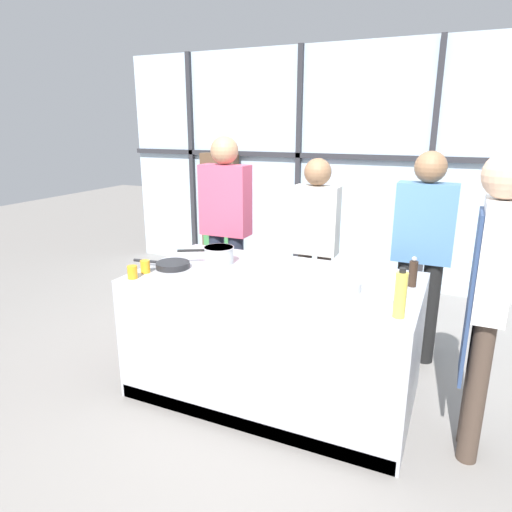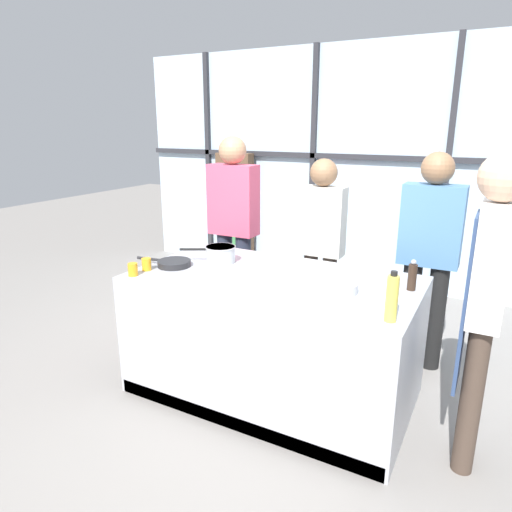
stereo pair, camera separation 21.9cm
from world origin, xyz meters
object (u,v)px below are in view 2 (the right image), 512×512
at_px(spectator_center_left, 321,240).
at_px(oil_bottle, 392,298).
at_px(juice_glass_near, 133,269).
at_px(juice_glass_far, 146,264).
at_px(spectator_center_right, 429,250).
at_px(pepper_grinder, 412,276).
at_px(white_plate, 353,270).
at_px(saucepan, 220,254).
at_px(chef, 486,292).
at_px(spectator_far_left, 234,221).
at_px(frying_pan, 173,263).
at_px(mixing_bowl, 338,287).

xyz_separation_m(spectator_center_left, oil_bottle, (0.88, -1.28, 0.07)).
relative_size(juice_glass_near, juice_glass_far, 1.00).
xyz_separation_m(spectator_center_right, pepper_grinder, (0.01, -0.74, 0.00)).
relative_size(spectator_center_right, pepper_grinder, 8.50).
bearing_deg(spectator_center_left, juice_glass_near, 57.28).
bearing_deg(spectator_center_left, pepper_grinder, 140.30).
bearing_deg(spectator_center_left, spectator_center_right, -180.00).
relative_size(white_plate, juice_glass_far, 2.83).
distance_m(spectator_center_right, oil_bottle, 1.28).
xyz_separation_m(saucepan, juice_glass_far, (-0.36, -0.42, -0.02)).
xyz_separation_m(chef, juice_glass_far, (-2.19, -0.17, -0.12)).
bearing_deg(spectator_far_left, frying_pan, 96.01).
bearing_deg(white_plate, chef, -31.54).
bearing_deg(juice_glass_near, oil_bottle, 2.59).
relative_size(frying_pan, oil_bottle, 1.58).
distance_m(spectator_center_left, white_plate, 0.68).
xyz_separation_m(spectator_far_left, spectator_center_left, (0.88, -0.00, -0.08)).
relative_size(spectator_far_left, juice_glass_far, 20.11).
bearing_deg(frying_pan, oil_bottle, -8.04).
relative_size(chef, spectator_center_left, 1.09).
distance_m(frying_pan, mixing_bowl, 1.26).
distance_m(saucepan, pepper_grinder, 1.40).
relative_size(frying_pan, mixing_bowl, 1.85).
distance_m(white_plate, juice_glass_far, 1.49).
distance_m(spectator_center_right, mixing_bowl, 1.07).
bearing_deg(pepper_grinder, spectator_center_left, 140.30).
xyz_separation_m(spectator_center_right, mixing_bowl, (-0.39, -1.00, -0.05)).
distance_m(saucepan, oil_bottle, 1.47).
xyz_separation_m(frying_pan, oil_bottle, (1.64, -0.23, 0.11)).
bearing_deg(pepper_grinder, saucepan, -177.25).
xyz_separation_m(oil_bottle, juice_glass_far, (-1.75, 0.06, -0.09)).
height_order(spectator_center_left, white_plate, spectator_center_left).
bearing_deg(spectator_center_right, pepper_grinder, 90.59).
distance_m(spectator_center_right, saucepan, 1.61).
xyz_separation_m(pepper_grinder, juice_glass_near, (-1.76, -0.63, -0.05)).
bearing_deg(mixing_bowl, pepper_grinder, 33.48).
bearing_deg(spectator_center_right, juice_glass_near, 37.85).
relative_size(mixing_bowl, juice_glass_near, 2.66).
height_order(spectator_center_right, saucepan, spectator_center_right).
bearing_deg(oil_bottle, spectator_center_left, 124.30).
bearing_deg(saucepan, juice_glass_near, -122.90).
bearing_deg(juice_glass_near, chef, 8.02).
bearing_deg(chef, frying_pan, 89.91).
bearing_deg(saucepan, spectator_center_right, 29.97).
bearing_deg(white_plate, pepper_grinder, -25.70).
relative_size(frying_pan, pepper_grinder, 2.19).
relative_size(spectator_center_left, mixing_bowl, 6.85).
height_order(saucepan, juice_glass_far, saucepan).
relative_size(chef, mixing_bowl, 7.45).
bearing_deg(juice_glass_near, spectator_center_left, 57.28).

